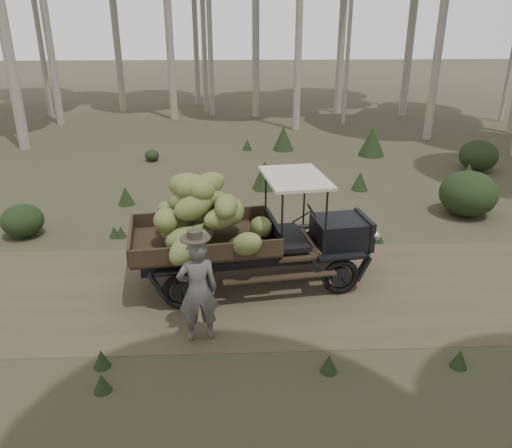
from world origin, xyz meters
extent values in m
plane|color=#473D2B|center=(0.00, 0.00, 0.00)|extent=(120.00, 120.00, 0.00)
cube|color=brown|center=(0.00, 0.00, 0.00)|extent=(70.00, 4.00, 0.01)
cube|color=black|center=(1.94, 0.61, 0.98)|extent=(1.10, 1.06, 0.54)
cube|color=black|center=(2.47, 0.69, 0.98)|extent=(0.23, 0.99, 0.61)
cube|color=black|center=(0.57, 0.42, 1.08)|extent=(0.27, 1.37, 0.54)
cube|color=#38281C|center=(-0.79, 0.23, 0.98)|extent=(2.97, 2.14, 0.08)
cube|color=#38281C|center=(-0.91, 1.10, 1.16)|extent=(2.73, 0.44, 0.31)
cube|color=#38281C|center=(-0.66, -0.65, 1.16)|extent=(2.73, 0.44, 0.31)
cube|color=#38281C|center=(-2.15, 0.04, 1.16)|extent=(0.31, 1.76, 0.31)
cube|color=beige|center=(0.99, 0.48, 2.18)|extent=(1.35, 1.81, 0.06)
cube|color=black|center=(0.18, 0.74, 0.61)|extent=(4.49, 0.73, 0.18)
cube|color=black|center=(0.29, 0.00, 0.61)|extent=(4.49, 0.73, 0.18)
torus|color=black|center=(1.63, 1.36, 0.37)|extent=(0.76, 0.24, 0.75)
torus|color=black|center=(1.85, -0.19, 0.37)|extent=(0.76, 0.24, 0.75)
torus|color=black|center=(-1.38, 0.94, 0.37)|extent=(0.76, 0.24, 0.75)
torus|color=black|center=(-1.16, -0.62, 0.37)|extent=(0.76, 0.24, 0.75)
sphere|color=beige|center=(2.49, 1.14, 1.03)|extent=(0.18, 0.18, 0.18)
sphere|color=beige|center=(2.61, 0.26, 1.03)|extent=(0.18, 0.18, 0.18)
ellipsoid|color=olive|center=(-1.29, 0.14, 1.30)|extent=(0.79, 0.61, 0.56)
ellipsoid|color=olive|center=(-1.39, 0.31, 1.57)|extent=(0.81, 0.79, 0.49)
ellipsoid|color=olive|center=(-1.09, 0.20, 1.90)|extent=(0.80, 0.58, 0.54)
ellipsoid|color=olive|center=(-0.83, 0.36, 2.06)|extent=(0.56, 0.84, 0.48)
ellipsoid|color=olive|center=(-0.98, -0.16, 1.22)|extent=(0.97, 0.88, 0.70)
ellipsoid|color=olive|center=(-1.16, 0.65, 1.54)|extent=(0.89, 0.88, 0.64)
ellipsoid|color=olive|center=(-0.90, 0.47, 1.86)|extent=(0.78, 0.84, 0.52)
ellipsoid|color=olive|center=(-0.72, 0.37, 2.07)|extent=(1.00, 0.76, 0.69)
ellipsoid|color=olive|center=(-1.11, -0.18, 1.23)|extent=(0.90, 0.67, 0.56)
ellipsoid|color=olive|center=(-0.44, -0.04, 1.58)|extent=(0.82, 0.77, 0.42)
ellipsoid|color=olive|center=(-0.80, 0.23, 1.87)|extent=(0.85, 0.86, 0.45)
ellipsoid|color=olive|center=(-0.78, 0.16, 2.05)|extent=(0.67, 0.80, 0.58)
ellipsoid|color=olive|center=(-0.85, 0.03, 1.24)|extent=(0.70, 0.93, 0.57)
ellipsoid|color=olive|center=(-0.49, 0.56, 1.62)|extent=(0.86, 0.88, 0.56)
ellipsoid|color=olive|center=(-0.93, 0.03, 1.80)|extent=(1.00, 0.85, 0.65)
ellipsoid|color=olive|center=(-1.01, 0.24, 2.11)|extent=(0.86, 0.52, 0.61)
ellipsoid|color=olive|center=(0.33, 0.34, 1.22)|extent=(0.56, 0.84, 0.57)
ellipsoid|color=olive|center=(-1.45, -0.01, 1.54)|extent=(0.51, 0.68, 0.56)
ellipsoid|color=olive|center=(-0.68, 0.24, 1.88)|extent=(0.95, 0.56, 0.51)
ellipsoid|color=olive|center=(-1.00, 0.21, 2.12)|extent=(0.76, 0.80, 0.47)
ellipsoid|color=olive|center=(-0.87, -0.14, 1.24)|extent=(0.58, 0.79, 0.58)
ellipsoid|color=olive|center=(-0.24, 0.43, 1.52)|extent=(0.61, 0.81, 0.50)
ellipsoid|color=olive|center=(-0.33, -0.06, 1.81)|extent=(0.50, 0.76, 0.49)
ellipsoid|color=olive|center=(-1.04, -0.75, 1.32)|extent=(0.89, 0.92, 0.74)
ellipsoid|color=olive|center=(0.03, -0.60, 1.30)|extent=(0.85, 0.87, 0.69)
imported|color=#55514D|center=(-0.80, -1.54, 0.91)|extent=(0.74, 0.56, 1.82)
cylinder|color=#383227|center=(-0.80, -1.54, 1.85)|extent=(0.57, 0.57, 0.02)
cylinder|color=#383227|center=(-0.80, -1.54, 1.91)|extent=(0.29, 0.29, 0.15)
ellipsoid|color=#233319|center=(8.42, 8.12, 0.54)|extent=(1.33, 1.33, 1.07)
cone|color=#233319|center=(6.38, 4.56, 0.63)|extent=(1.14, 1.14, 1.27)
ellipsoid|color=#233319|center=(-5.40, 2.93, 0.41)|extent=(1.01, 1.01, 0.81)
cone|color=#233319|center=(5.22, 10.36, 0.57)|extent=(1.03, 1.03, 1.14)
ellipsoid|color=#233319|center=(6.14, 3.86, 0.62)|extent=(1.53, 1.53, 1.22)
cone|color=#233319|center=(0.36, 11.46, 0.23)|extent=(0.41, 0.41, 0.46)
cone|color=#233319|center=(-3.33, 5.12, 0.27)|extent=(0.49, 0.49, 0.54)
cone|color=#233319|center=(3.75, 6.15, 0.30)|extent=(0.53, 0.53, 0.59)
cone|color=#233319|center=(1.84, 11.41, 0.48)|extent=(0.87, 0.87, 0.97)
ellipsoid|color=#233319|center=(6.62, 4.58, 0.29)|extent=(0.70, 0.70, 0.56)
cone|color=#233319|center=(0.78, 6.41, 0.45)|extent=(0.81, 0.81, 0.90)
ellipsoid|color=#233319|center=(-3.29, 9.90, 0.22)|extent=(0.54, 0.54, 0.43)
cone|color=#233319|center=(-1.11, 5.88, 0.20)|extent=(0.36, 0.36, 0.40)
cone|color=#233319|center=(2.64, 2.30, 0.15)|extent=(0.27, 0.27, 0.30)
cone|color=#233319|center=(-2.99, 2.75, 0.15)|extent=(0.27, 0.27, 0.30)
cone|color=#233319|center=(1.22, -2.50, 0.15)|extent=(0.27, 0.27, 0.30)
cone|color=#233319|center=(-1.38, 2.60, 0.15)|extent=(0.27, 0.27, 0.30)
cone|color=#233319|center=(3.27, 2.19, 0.15)|extent=(0.27, 0.27, 0.30)
cone|color=#233319|center=(3.00, 2.72, 0.15)|extent=(0.27, 0.27, 0.30)
cone|color=#233319|center=(-2.13, -2.79, 0.15)|extent=(0.27, 0.27, 0.30)
cone|color=#233319|center=(0.87, 2.42, 0.15)|extent=(0.27, 0.27, 0.30)
cone|color=#233319|center=(-2.27, -2.23, 0.15)|extent=(0.27, 0.27, 0.30)
cone|color=#233319|center=(3.26, -2.47, 0.15)|extent=(0.27, 0.27, 0.30)
cone|color=#233319|center=(0.47, 2.66, 0.15)|extent=(0.27, 0.27, 0.30)
cone|color=#233319|center=(-3.16, 2.76, 0.15)|extent=(0.27, 0.27, 0.30)
camera|label=1|loc=(-0.16, -8.64, 5.00)|focal=35.00mm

